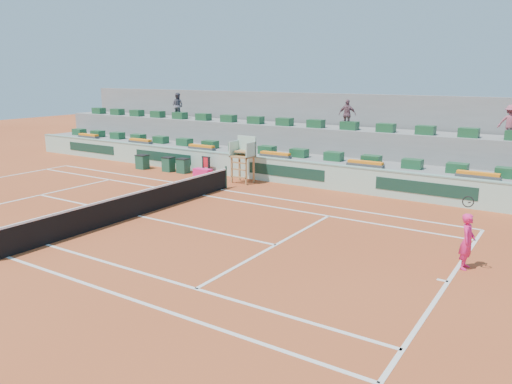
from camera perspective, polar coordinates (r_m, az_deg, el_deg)
ground at (r=20.48m, az=-13.33°, el=-2.67°), size 90.00×90.00×0.00m
seating_tier_lower at (r=28.57m, az=2.23°, el=3.43°), size 36.00×4.00×1.20m
seating_tier_upper at (r=29.83m, az=3.83°, el=5.20°), size 36.00×2.40×2.60m
stadium_back_wall at (r=31.11m, az=5.30°, el=7.18°), size 36.00×0.40×4.40m
player_bag at (r=27.49m, az=-6.11°, el=2.19°), size 1.03×0.46×0.46m
spectator_left at (r=34.24m, az=-8.95°, el=9.73°), size 0.91×0.76×1.68m
spectator_mid at (r=27.42m, az=10.39°, el=8.70°), size 0.99×0.56×1.59m
spectator_right at (r=25.55m, az=27.04°, el=7.11°), size 1.03×0.61×1.57m
court_lines at (r=20.48m, az=-13.33°, el=-2.66°), size 23.89×11.09×0.01m
tennis_net at (r=20.34m, az=-13.41°, el=-1.24°), size 0.10×11.97×1.10m
advertising_hoarding at (r=26.71m, az=-0.15°, el=2.82°), size 36.00×0.34×1.26m
umpire_chair at (r=25.75m, az=-1.41°, el=4.47°), size 1.10×0.90×2.40m
seat_row_lower at (r=27.67m, az=1.29°, el=4.84°), size 32.90×0.60×0.44m
seat_row_upper at (r=29.13m, az=3.29°, el=8.02°), size 32.90×0.60×0.44m
flower_planters at (r=27.85m, az=-2.22°, el=4.71°), size 26.80×0.36×0.28m
drink_cooler_a at (r=28.72m, az=-8.33°, el=3.00°), size 0.65×0.56×0.84m
drink_cooler_b at (r=29.31m, az=-9.98°, el=3.14°), size 0.64×0.55×0.84m
drink_cooler_c at (r=30.44m, az=-12.86°, el=3.39°), size 0.68×0.59×0.84m
towel_rack at (r=28.05m, az=-5.73°, el=3.20°), size 0.57×0.09×1.03m
tennis_player at (r=15.67m, az=22.99°, el=-5.18°), size 0.40×0.86×2.28m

